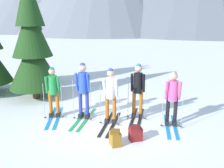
# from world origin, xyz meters

# --- Properties ---
(ground_plane) EXTENTS (400.00, 400.00, 0.00)m
(ground_plane) POSITION_xyz_m (0.00, 0.00, 0.00)
(ground_plane) COLOR white
(skier_in_green) EXTENTS (0.63, 1.78, 1.63)m
(skier_in_green) POSITION_xyz_m (-1.61, 0.06, 0.90)
(skier_in_green) COLOR #1E84D1
(skier_in_green) RESTS_ON ground
(skier_in_blue) EXTENTS (0.61, 1.82, 1.78)m
(skier_in_blue) POSITION_xyz_m (-0.64, 0.06, 1.01)
(skier_in_blue) COLOR green
(skier_in_blue) RESTS_ON ground
(skier_in_white) EXTENTS (0.61, 1.79, 1.69)m
(skier_in_white) POSITION_xyz_m (0.24, -0.20, 0.94)
(skier_in_white) COLOR black
(skier_in_white) RESTS_ON ground
(skier_in_black) EXTENTS (0.61, 1.69, 1.74)m
(skier_in_black) POSITION_xyz_m (1.03, 0.28, 0.96)
(skier_in_black) COLOR black
(skier_in_black) RESTS_ON ground
(skier_in_pink) EXTENTS (0.61, 1.64, 1.63)m
(skier_in_pink) POSITION_xyz_m (2.02, -0.18, 0.91)
(skier_in_pink) COLOR #1E84D1
(skier_in_pink) RESTS_ON ground
(pine_tree_near) EXTENTS (1.95, 1.95, 4.71)m
(pine_tree_near) POSITION_xyz_m (-2.97, 1.78, 2.16)
(pine_tree_near) COLOR #51381E
(pine_tree_near) RESTS_ON ground
(pine_tree_mid) EXTENTS (1.79, 1.79, 4.32)m
(pine_tree_mid) POSITION_xyz_m (-3.95, 3.96, 1.97)
(pine_tree_mid) COLOR #51381E
(pine_tree_mid) RESTS_ON ground
(backpack_on_snow_front) EXTENTS (0.38, 0.33, 0.38)m
(backpack_on_snow_front) POSITION_xyz_m (1.00, -1.20, 0.19)
(backpack_on_snow_front) COLOR maroon
(backpack_on_snow_front) RESTS_ON ground
(backpack_on_snow_beside) EXTENTS (0.35, 0.39, 0.38)m
(backpack_on_snow_beside) POSITION_xyz_m (0.50, -1.50, 0.19)
(backpack_on_snow_beside) COLOR #99661E
(backpack_on_snow_beside) RESTS_ON ground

